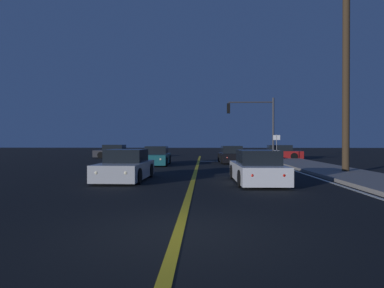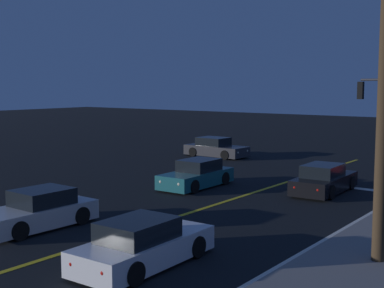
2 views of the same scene
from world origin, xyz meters
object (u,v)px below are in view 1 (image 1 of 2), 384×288
car_following_oncoming_charcoal (116,152)px  traffic_signal_near_right (256,118)px  car_lead_oncoming_black (231,155)px  utility_pole_right (346,65)px  car_side_waiting_white (257,169)px  car_mid_block_teal (157,157)px  street_sign_corner (277,143)px  car_far_approaching_red (277,153)px  car_parked_curb_silver (126,167)px

car_following_oncoming_charcoal → traffic_signal_near_right: bearing=78.9°
car_lead_oncoming_black → utility_pole_right: bearing=-61.1°
utility_pole_right → traffic_signal_near_right: bearing=101.7°
car_side_waiting_white → traffic_signal_near_right: size_ratio=0.79×
car_following_oncoming_charcoal → utility_pole_right: size_ratio=0.40×
car_mid_block_teal → car_lead_oncoming_black: same height
car_mid_block_teal → traffic_signal_near_right: bearing=-141.9°
car_following_oncoming_charcoal → car_side_waiting_white: size_ratio=1.00×
street_sign_corner → utility_pole_right: bearing=-82.0°
car_mid_block_teal → car_side_waiting_white: (5.58, -10.10, 0.00)m
car_mid_block_teal → car_far_approaching_red: same height
utility_pole_right → street_sign_corner: (-1.40, 10.02, -4.15)m
car_parked_curb_silver → car_lead_oncoming_black: (5.54, 11.79, 0.00)m
car_parked_curb_silver → utility_pole_right: utility_pole_right is taller
car_far_approaching_red → car_lead_oncoming_black: size_ratio=1.03×
car_following_oncoming_charcoal → utility_pole_right: (16.29, -15.91, 5.09)m
car_side_waiting_white → car_lead_oncoming_black: size_ratio=0.98×
car_far_approaching_red → utility_pole_right: (0.51, -13.88, 5.09)m
car_mid_block_teal → car_lead_oncoming_black: 6.04m
car_lead_oncoming_black → car_side_waiting_white: bearing=-92.1°
car_following_oncoming_charcoal → car_side_waiting_white: 22.70m
car_side_waiting_white → car_far_approaching_red: bearing=73.8°
car_parked_curb_silver → car_side_waiting_white: bearing=173.8°
traffic_signal_near_right → utility_pole_right: 13.23m
car_mid_block_teal → traffic_signal_near_right: size_ratio=0.77×
car_following_oncoming_charcoal → street_sign_corner: (14.89, -5.88, 0.94)m
car_mid_block_teal → car_lead_oncoming_black: size_ratio=0.96×
car_far_approaching_red → street_sign_corner: (-0.89, -3.86, 0.94)m
car_mid_block_teal → car_parked_curb_silver: size_ratio=1.03×
car_following_oncoming_charcoal → street_sign_corner: street_sign_corner is taller
street_sign_corner → traffic_signal_near_right: bearing=114.1°
car_following_oncoming_charcoal → car_side_waiting_white: same height
car_mid_block_teal → utility_pole_right: bearing=149.0°
car_following_oncoming_charcoal → car_far_approaching_red: bearing=84.3°
car_far_approaching_red → car_parked_curb_silver: size_ratio=1.12×
car_mid_block_teal → car_following_oncoming_charcoal: 11.16m
utility_pole_right → street_sign_corner: size_ratio=4.90×
car_far_approaching_red → utility_pole_right: 14.79m
car_parked_curb_silver → car_side_waiting_white: (5.59, -0.75, 0.00)m
car_mid_block_teal → car_far_approaching_red: bearing=-144.3°
car_far_approaching_red → utility_pole_right: size_ratio=0.42×
car_mid_block_teal → street_sign_corner: 10.17m
car_side_waiting_white → street_sign_corner: (3.79, 13.92, 0.94)m
car_following_oncoming_charcoal → car_lead_oncoming_black: bearing=58.3°
car_mid_block_teal → car_lead_oncoming_black: bearing=-157.3°
car_mid_block_teal → utility_pole_right: utility_pole_right is taller
car_following_oncoming_charcoal → street_sign_corner: bearing=70.1°
car_mid_block_teal → car_side_waiting_white: size_ratio=0.97×
car_far_approaching_red → street_sign_corner: bearing=168.9°
car_side_waiting_white → car_lead_oncoming_black: bearing=88.8°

